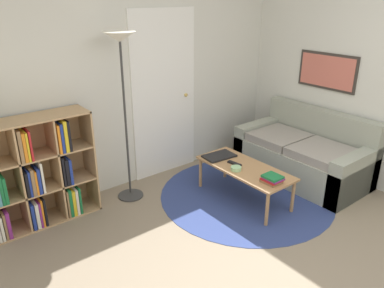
{
  "coord_description": "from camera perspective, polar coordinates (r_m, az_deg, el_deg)",
  "views": [
    {
      "loc": [
        -2.1,
        -1.1,
        2.15
      ],
      "look_at": [
        -0.12,
        1.41,
        0.85
      ],
      "focal_mm": 35.0,
      "sensor_mm": 36.0,
      "label": 1
    }
  ],
  "objects": [
    {
      "name": "wall_back",
      "position": [
        4.33,
        -8.38,
        10.43
      ],
      "size": [
        7.01,
        0.11,
        2.6
      ],
      "color": "silver",
      "rests_on": "ground_plane"
    },
    {
      "name": "wall_right",
      "position": [
        4.84,
        21.78,
        10.5
      ],
      "size": [
        0.08,
        5.56,
        2.6
      ],
      "color": "silver",
      "rests_on": "ground_plane"
    },
    {
      "name": "rug",
      "position": [
        4.35,
        8.22,
        -7.65
      ],
      "size": [
        1.94,
        1.94,
        0.01
      ],
      "color": "navy",
      "rests_on": "ground_plane"
    },
    {
      "name": "bookshelf",
      "position": [
        3.91,
        -23.1,
        -4.55
      ],
      "size": [
        1.08,
        0.34,
        1.08
      ],
      "color": "tan",
      "rests_on": "ground_plane"
    },
    {
      "name": "floor_lamp",
      "position": [
        3.83,
        -10.72,
        12.24
      ],
      "size": [
        0.32,
        0.32,
        1.8
      ],
      "color": "#333333",
      "rests_on": "ground_plane"
    },
    {
      "name": "couch",
      "position": [
        4.84,
        16.85,
        -1.6
      ],
      "size": [
        0.84,
        1.54,
        0.81
      ],
      "color": "gray",
      "rests_on": "ground_plane"
    },
    {
      "name": "coffee_table",
      "position": [
        4.12,
        8.02,
        -3.97
      ],
      "size": [
        0.48,
        1.1,
        0.39
      ],
      "color": "#AD7F51",
      "rests_on": "ground_plane"
    },
    {
      "name": "laptop",
      "position": [
        4.32,
        4.16,
        -1.83
      ],
      "size": [
        0.38,
        0.26,
        0.02
      ],
      "color": "black",
      "rests_on": "coffee_table"
    },
    {
      "name": "bowl",
      "position": [
        4.01,
        6.73,
        -3.72
      ],
      "size": [
        0.11,
        0.11,
        0.04
      ],
      "color": "#9ED193",
      "rests_on": "coffee_table"
    },
    {
      "name": "book_stack_on_table",
      "position": [
        3.81,
        12.1,
        -5.26
      ],
      "size": [
        0.17,
        0.19,
        0.08
      ],
      "color": "olive",
      "rests_on": "coffee_table"
    },
    {
      "name": "remote",
      "position": [
        4.14,
        6.48,
        -2.97
      ],
      "size": [
        0.07,
        0.17,
        0.02
      ],
      "color": "black",
      "rests_on": "coffee_table"
    }
  ]
}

